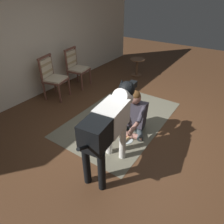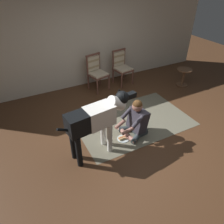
# 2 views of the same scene
# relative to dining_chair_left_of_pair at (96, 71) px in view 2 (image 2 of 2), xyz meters

# --- Properties ---
(ground_plane) EXTENTS (13.69, 13.69, 0.00)m
(ground_plane) POSITION_rel_dining_chair_left_of_pair_xyz_m (-0.13, -2.20, -0.54)
(ground_plane) COLOR #50311D
(back_wall) EXTENTS (7.91, 0.10, 2.60)m
(back_wall) POSITION_rel_dining_chair_left_of_pair_xyz_m (-0.13, 0.46, 0.76)
(back_wall) COLOR beige
(back_wall) RESTS_ON ground
(area_rug) EXTENTS (2.54, 1.63, 0.01)m
(area_rug) POSITION_rel_dining_chair_left_of_pair_xyz_m (0.08, -1.83, -0.54)
(area_rug) COLOR #6A6754
(area_rug) RESTS_ON ground
(dining_chair_left_of_pair) EXTENTS (0.56, 0.56, 0.98)m
(dining_chair_left_of_pair) POSITION_rel_dining_chair_left_of_pair_xyz_m (0.00, 0.00, 0.00)
(dining_chair_left_of_pair) COLOR brown
(dining_chair_left_of_pair) RESTS_ON ground
(dining_chair_right_of_pair) EXTENTS (0.52, 0.52, 0.98)m
(dining_chair_right_of_pair) POSITION_rel_dining_chair_left_of_pair_xyz_m (0.80, 0.00, 0.00)
(dining_chair_right_of_pair) COLOR brown
(dining_chair_right_of_pair) RESTS_ON ground
(person_sitting_on_floor) EXTENTS (0.69, 0.57, 0.82)m
(person_sitting_on_floor) POSITION_rel_dining_chair_left_of_pair_xyz_m (-0.13, -2.23, -0.21)
(person_sitting_on_floor) COLOR #374044
(person_sitting_on_floor) RESTS_ON ground
(large_dog) EXTENTS (1.54, 0.42, 1.16)m
(large_dog) POSITION_rel_dining_chair_left_of_pair_xyz_m (-1.02, -2.33, 0.22)
(large_dog) COLOR white
(large_dog) RESTS_ON ground
(hot_dog_on_plate) EXTENTS (0.25, 0.25, 0.06)m
(hot_dog_on_plate) POSITION_rel_dining_chair_left_of_pair_xyz_m (-0.43, -2.26, -0.52)
(hot_dog_on_plate) COLOR silver
(hot_dog_on_plate) RESTS_ON ground
(round_side_table) EXTENTS (0.42, 0.42, 0.50)m
(round_side_table) POSITION_rel_dining_chair_left_of_pair_xyz_m (2.32, -0.99, -0.24)
(round_side_table) COLOR brown
(round_side_table) RESTS_ON ground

